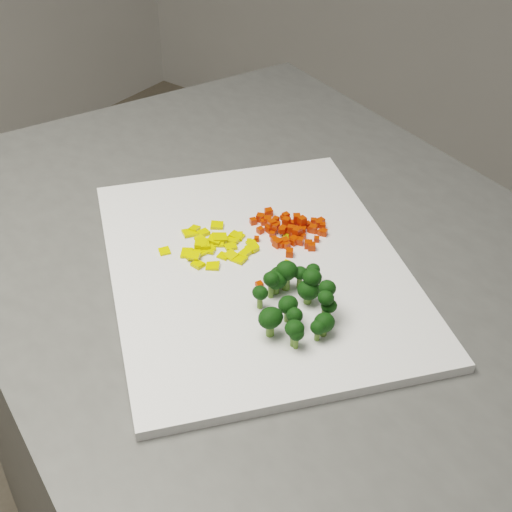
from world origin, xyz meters
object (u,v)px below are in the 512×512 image
Objects in this scene: pepper_pile at (210,247)px; broccoli_pile at (311,294)px; cutting_board at (256,266)px; counter_block at (276,471)px; carrot_pile at (288,224)px.

broccoli_pile reaches higher than pepper_pile.
cutting_board is at bearing 159.83° from broccoli_pile.
pepper_pile reaches higher than counter_block.
broccoli_pile reaches higher than counter_block.
pepper_pile reaches higher than cutting_board.
cutting_board is 3.88× the size of pepper_pile.
broccoli_pile is at bearing -20.17° from cutting_board.
carrot_pile is 0.86× the size of pepper_pile.
pepper_pile is (-0.07, -0.06, 0.47)m from counter_block.
pepper_pile is 0.97× the size of broccoli_pile.
carrot_pile is 0.16m from broccoli_pile.
carrot_pile is 0.83× the size of broccoli_pile.
cutting_board is at bearing -86.33° from carrot_pile.
carrot_pile is 0.11m from pepper_pile.
broccoli_pile is at bearing -45.96° from carrot_pile.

